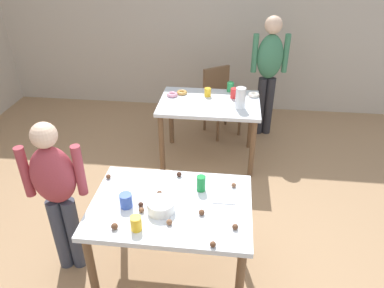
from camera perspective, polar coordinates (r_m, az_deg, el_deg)
ground_plane at (r=3.24m, az=-0.51°, el=-18.22°), size 6.40×6.40×0.00m
wall_back at (r=5.43m, az=3.79°, el=18.70°), size 6.40×0.10×2.60m
dining_table_near at (r=2.70m, az=-3.24°, el=-10.88°), size 1.14×0.81×0.75m
dining_table_far at (r=4.17m, az=2.69°, el=5.27°), size 1.12×0.76×0.75m
chair_far_table at (r=4.88m, az=4.35°, el=7.32°), size 0.56×0.56×0.87m
person_girl_near at (r=2.88m, az=-20.31°, el=-6.65°), size 0.46×0.25×1.33m
person_adult_far at (r=4.75m, az=11.87°, el=11.66°), size 0.45×0.23×1.54m
mixing_bowl at (r=2.56m, az=-4.87°, el=-9.61°), size 0.19×0.19×0.08m
soda_can at (r=2.71m, az=1.42°, el=-6.15°), size 0.07×0.07×0.12m
fork_near at (r=2.64m, az=4.95°, el=-9.15°), size 0.17×0.02×0.01m
cup_near_0 at (r=2.43m, az=-8.69°, el=-12.11°), size 0.07×0.07×0.10m
cup_near_1 at (r=2.62m, az=-10.24°, el=-8.65°), size 0.09×0.09×0.10m
cake_ball_0 at (r=2.93m, az=-12.89°, el=-4.96°), size 0.04×0.04×0.04m
cake_ball_1 at (r=2.70m, az=-5.07°, el=-7.61°), size 0.04×0.04×0.04m
cake_ball_2 at (r=2.62m, az=-7.97°, el=-9.31°), size 0.04×0.04×0.04m
cake_ball_3 at (r=2.44m, az=6.74°, el=-12.68°), size 0.04×0.04×0.04m
cake_ball_4 at (r=2.46m, az=-3.55°, el=-12.05°), size 0.04×0.04×0.04m
cake_ball_5 at (r=2.48m, az=-11.97°, el=-12.42°), size 0.04×0.04×0.04m
cake_ball_6 at (r=2.57m, az=-7.87°, el=-10.14°), size 0.04×0.04×0.04m
cake_ball_7 at (r=2.79m, az=6.52°, el=-6.37°), size 0.04×0.04×0.04m
cake_ball_8 at (r=2.88m, az=-2.02°, el=-4.73°), size 0.04×0.04×0.04m
cake_ball_9 at (r=2.53m, az=1.50°, el=-10.59°), size 0.04×0.04×0.04m
cake_ball_10 at (r=2.33m, az=3.27°, el=-15.31°), size 0.04×0.04×0.04m
pitcher_far at (r=3.95m, az=7.55°, el=7.09°), size 0.11×0.11×0.23m
cup_far_0 at (r=4.21m, az=6.53°, el=7.85°), size 0.08×0.08×0.11m
cup_far_1 at (r=4.24m, az=2.47°, el=8.06°), size 0.08×0.08×0.10m
cup_far_2 at (r=4.39m, az=5.98°, el=8.83°), size 0.08×0.08×0.11m
donut_far_0 at (r=4.30m, az=9.59°, el=7.56°), size 0.13×0.13×0.04m
donut_far_1 at (r=4.26m, az=-3.09°, el=7.69°), size 0.13×0.13×0.04m
donut_far_2 at (r=4.31m, az=-1.58°, el=8.02°), size 0.12×0.12×0.04m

